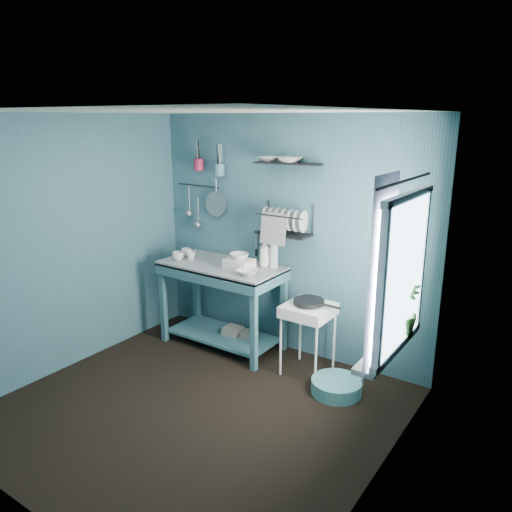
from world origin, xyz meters
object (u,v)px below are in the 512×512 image
Objects in this scene: storage_tin_small at (249,340)px; colander at (216,204)px; work_counter at (222,305)px; potted_plant at (401,309)px; water_bottle at (274,254)px; utensil_cup_teal at (219,170)px; mug_right at (186,253)px; storage_tin_large at (233,336)px; mug_left at (178,256)px; wash_tub at (239,264)px; frying_pan at (309,301)px; soap_bottle at (265,252)px; floor_basin at (336,386)px; mug_mid at (191,256)px; dish_rack at (284,219)px; utensil_cup_magenta at (199,165)px; hotplate_stand at (308,339)px.

colander is at bearing 159.42° from storage_tin_small.
work_counter is 2.24m from potted_plant.
water_bottle is 1.11m from utensil_cup_teal.
storage_tin_large is (0.60, 0.05, -0.88)m from mug_right.
wash_tub reaches higher than mug_left.
mug_left is at bearing -160.10° from storage_tin_large.
frying_pan is (1.07, -0.01, 0.28)m from work_counter.
potted_plant reaches higher than mug_right.
frying_pan is 2.31× the size of utensil_cup_teal.
soap_bottle reaches higher than storage_tin_small.
soap_bottle reaches higher than mug_right.
mug_right is 0.27× the size of potted_plant.
mug_mid is at bearing 175.40° from floor_basin.
work_counter is 1.48m from utensil_cup_teal.
dish_rack is at bearing 32.68° from wash_tub.
work_counter is at bearing -152.32° from dish_rack.
utensil_cup_magenta is 0.28× the size of floor_basin.
storage_tin_large reaches higher than storage_tin_small.
floor_basin is (0.42, -0.20, -0.69)m from frying_pan.
wash_tub is at bearing 1.94° from work_counter.
utensil_cup_teal is (0.25, 0.44, 0.92)m from mug_left.
mug_mid reaches higher than floor_basin.
mug_mid is 1.03m from utensil_cup_magenta.
floor_basin is at bearing -21.85° from hotplate_stand.
mug_right is 1.00m from utensil_cup_teal.
mug_mid is 0.33× the size of soap_bottle.
utensil_cup_magenta is at bearing 166.34° from storage_tin_small.
mug_right is 0.44× the size of water_bottle.
mug_right is at bearing -134.45° from utensil_cup_teal.
dish_rack reaches higher than storage_tin_large.
mug_right is 1.70m from hotplate_stand.
mug_left is 1.68m from hotplate_stand.
dish_rack reaches higher than wash_tub.
colander reaches higher than floor_basin.
soap_bottle is 2.30× the size of utensil_cup_teal.
work_counter is 10.23× the size of utensil_cup_teal.
mug_left is 0.16m from mug_right.
hotplate_stand is at bearing 154.87° from floor_basin.
storage_tin_large is at bearing -153.66° from dish_rack.
utensil_cup_teal is at bearing 59.97° from mug_left.
potted_plant is at bearing -7.02° from mug_left.
potted_plant reaches higher than mug_mid.
floor_basin is (1.39, -0.26, -0.04)m from storage_tin_large.
storage_tin_large is 0.20m from storage_tin_small.
mug_right is 2.65m from potted_plant.
wash_tub reaches higher than mug_right.
utensil_cup_teal reaches higher than mug_left.
dish_rack is (1.14, 0.23, 0.47)m from mug_right.
dish_rack is 1.17× the size of floor_basin.
dish_rack reaches higher than hotplate_stand.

